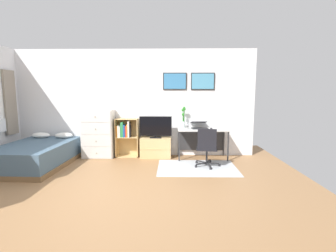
{
  "coord_description": "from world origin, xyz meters",
  "views": [
    {
      "loc": [
        0.99,
        -3.88,
        1.62
      ],
      "look_at": [
        0.88,
        1.5,
        0.89
      ],
      "focal_mm": 26.31,
      "sensor_mm": 36.0,
      "label": 1
    }
  ],
  "objects_px": {
    "bookshelf": "(126,134)",
    "office_chair": "(207,147)",
    "computer_mouse": "(211,128)",
    "bamboo_vase": "(183,117)",
    "bed": "(36,154)",
    "dresser": "(98,134)",
    "television": "(156,127)",
    "desk": "(202,134)",
    "wine_glass": "(186,124)",
    "laptop": "(199,125)",
    "tv_stand": "(156,147)"
  },
  "relations": [
    {
      "from": "bed",
      "to": "computer_mouse",
      "type": "xyz_separation_m",
      "value": [
        3.96,
        0.68,
        0.5
      ]
    },
    {
      "from": "bookshelf",
      "to": "laptop",
      "type": "bearing_deg",
      "value": -0.91
    },
    {
      "from": "dresser",
      "to": "office_chair",
      "type": "height_order",
      "value": "dresser"
    },
    {
      "from": "computer_mouse",
      "to": "wine_glass",
      "type": "xyz_separation_m",
      "value": [
        -0.61,
        -0.03,
        0.12
      ]
    },
    {
      "from": "laptop",
      "to": "bed",
      "type": "bearing_deg",
      "value": -173.12
    },
    {
      "from": "wine_glass",
      "to": "dresser",
      "type": "bearing_deg",
      "value": 176.8
    },
    {
      "from": "dresser",
      "to": "television",
      "type": "bearing_deg",
      "value": -0.29
    },
    {
      "from": "bed",
      "to": "desk",
      "type": "distance_m",
      "value": 3.85
    },
    {
      "from": "desk",
      "to": "laptop",
      "type": "relative_size",
      "value": 2.61
    },
    {
      "from": "bookshelf",
      "to": "bed",
      "type": "bearing_deg",
      "value": -155.4
    },
    {
      "from": "tv_stand",
      "to": "desk",
      "type": "height_order",
      "value": "desk"
    },
    {
      "from": "dresser",
      "to": "laptop",
      "type": "relative_size",
      "value": 2.59
    },
    {
      "from": "bed",
      "to": "office_chair",
      "type": "relative_size",
      "value": 2.35
    },
    {
      "from": "wine_glass",
      "to": "desk",
      "type": "bearing_deg",
      "value": 17.85
    },
    {
      "from": "bed",
      "to": "laptop",
      "type": "relative_size",
      "value": 4.35
    },
    {
      "from": "television",
      "to": "wine_glass",
      "type": "height_order",
      "value": "television"
    },
    {
      "from": "bookshelf",
      "to": "laptop",
      "type": "height_order",
      "value": "bookshelf"
    },
    {
      "from": "dresser",
      "to": "office_chair",
      "type": "bearing_deg",
      "value": -17.01
    },
    {
      "from": "television",
      "to": "bookshelf",
      "type": "bearing_deg",
      "value": 174.69
    },
    {
      "from": "bookshelf",
      "to": "computer_mouse",
      "type": "relative_size",
      "value": 9.37
    },
    {
      "from": "television",
      "to": "bamboo_vase",
      "type": "relative_size",
      "value": 1.5
    },
    {
      "from": "dresser",
      "to": "office_chair",
      "type": "relative_size",
      "value": 1.4
    },
    {
      "from": "bed",
      "to": "wine_glass",
      "type": "xyz_separation_m",
      "value": [
        3.36,
        0.66,
        0.62
      ]
    },
    {
      "from": "television",
      "to": "desk",
      "type": "bearing_deg",
      "value": 0.65
    },
    {
      "from": "laptop",
      "to": "computer_mouse",
      "type": "height_order",
      "value": "laptop"
    },
    {
      "from": "tv_stand",
      "to": "wine_glass",
      "type": "bearing_deg",
      "value": -10.31
    },
    {
      "from": "laptop",
      "to": "wine_glass",
      "type": "xyz_separation_m",
      "value": [
        -0.33,
        -0.16,
        0.07
      ]
    },
    {
      "from": "office_chair",
      "to": "computer_mouse",
      "type": "bearing_deg",
      "value": 82.23
    },
    {
      "from": "office_chair",
      "to": "laptop",
      "type": "bearing_deg",
      "value": 103.58
    },
    {
      "from": "television",
      "to": "bamboo_vase",
      "type": "xyz_separation_m",
      "value": [
        0.69,
        0.11,
        0.26
      ]
    },
    {
      "from": "office_chair",
      "to": "laptop",
      "type": "distance_m",
      "value": 0.91
    },
    {
      "from": "bookshelf",
      "to": "dresser",
      "type": "bearing_deg",
      "value": -174.64
    },
    {
      "from": "office_chair",
      "to": "wine_glass",
      "type": "xyz_separation_m",
      "value": [
        -0.41,
        0.67,
        0.42
      ]
    },
    {
      "from": "computer_mouse",
      "to": "bamboo_vase",
      "type": "distance_m",
      "value": 0.75
    },
    {
      "from": "desk",
      "to": "wine_glass",
      "type": "xyz_separation_m",
      "value": [
        -0.4,
        -0.13,
        0.27
      ]
    },
    {
      "from": "computer_mouse",
      "to": "laptop",
      "type": "bearing_deg",
      "value": 155.55
    },
    {
      "from": "office_chair",
      "to": "laptop",
      "type": "height_order",
      "value": "laptop"
    },
    {
      "from": "dresser",
      "to": "wine_glass",
      "type": "xyz_separation_m",
      "value": [
        2.19,
        -0.12,
        0.27
      ]
    },
    {
      "from": "bookshelf",
      "to": "television",
      "type": "xyz_separation_m",
      "value": [
        0.76,
        -0.07,
        0.19
      ]
    },
    {
      "from": "desk",
      "to": "office_chair",
      "type": "bearing_deg",
      "value": -89.22
    },
    {
      "from": "computer_mouse",
      "to": "bamboo_vase",
      "type": "height_order",
      "value": "bamboo_vase"
    },
    {
      "from": "bookshelf",
      "to": "wine_glass",
      "type": "xyz_separation_m",
      "value": [
        1.52,
        -0.19,
        0.3
      ]
    },
    {
      "from": "bookshelf",
      "to": "office_chair",
      "type": "bearing_deg",
      "value": -24.05
    },
    {
      "from": "computer_mouse",
      "to": "wine_glass",
      "type": "bearing_deg",
      "value": -177.23
    },
    {
      "from": "bed",
      "to": "tv_stand",
      "type": "relative_size",
      "value": 2.66
    },
    {
      "from": "tv_stand",
      "to": "dresser",
      "type": "bearing_deg",
      "value": -179.4
    },
    {
      "from": "bed",
      "to": "bookshelf",
      "type": "distance_m",
      "value": 2.05
    },
    {
      "from": "computer_mouse",
      "to": "bamboo_vase",
      "type": "xyz_separation_m",
      "value": [
        -0.67,
        0.2,
        0.27
      ]
    },
    {
      "from": "bed",
      "to": "dresser",
      "type": "bearing_deg",
      "value": 35.53
    },
    {
      "from": "laptop",
      "to": "wine_glass",
      "type": "bearing_deg",
      "value": -159.99
    }
  ]
}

